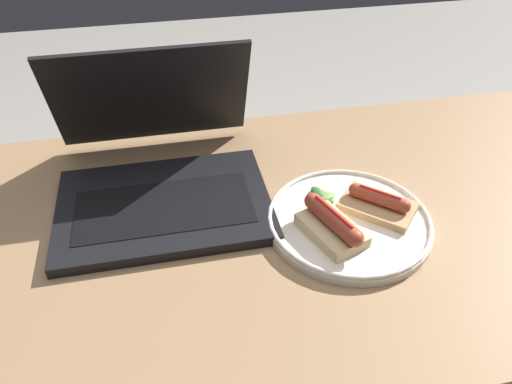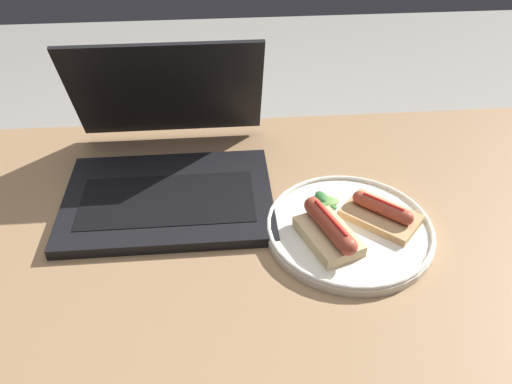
{
  "view_description": "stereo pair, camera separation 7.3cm",
  "coord_description": "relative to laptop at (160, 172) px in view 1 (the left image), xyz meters",
  "views": [
    {
      "loc": [
        -0.09,
        -0.58,
        1.23
      ],
      "look_at": [
        0.03,
        0.0,
        0.76
      ],
      "focal_mm": 35.0,
      "sensor_mm": 36.0,
      "label": 1
    },
    {
      "loc": [
        -0.02,
        -0.59,
        1.23
      ],
      "look_at": [
        0.03,
        0.0,
        0.76
      ],
      "focal_mm": 35.0,
      "sensor_mm": 36.0,
      "label": 2
    }
  ],
  "objects": [
    {
      "name": "salad_pile",
      "position": [
        0.26,
        -0.08,
        -0.02
      ],
      "size": [
        0.05,
        0.05,
        0.01
      ],
      "color": "#709E4C",
      "rests_on": "plate"
    },
    {
      "name": "laptop",
      "position": [
        0.0,
        0.0,
        0.0
      ],
      "size": [
        0.34,
        0.34,
        0.23
      ],
      "color": "black",
      "rests_on": "desk"
    },
    {
      "name": "plate",
      "position": [
        0.28,
        -0.15,
        -0.03
      ],
      "size": [
        0.26,
        0.26,
        0.02
      ],
      "color": "silver",
      "rests_on": "desk"
    },
    {
      "name": "desk",
      "position": [
        0.11,
        -0.11,
        -0.14
      ],
      "size": [
        1.42,
        0.66,
        0.7
      ],
      "color": "#93704C",
      "rests_on": "ground_plane"
    },
    {
      "name": "sausage_toast_middle",
      "position": [
        0.34,
        -0.13,
        -0.02
      ],
      "size": [
        0.13,
        0.13,
        0.04
      ],
      "rotation": [
        0.0,
        0.0,
        5.54
      ],
      "color": "tan",
      "rests_on": "plate"
    },
    {
      "name": "sausage_toast_left",
      "position": [
        0.24,
        -0.17,
        -0.01
      ],
      "size": [
        0.1,
        0.12,
        0.05
      ],
      "rotation": [
        0.0,
        0.0,
        5.07
      ],
      "color": "#D6B784",
      "rests_on": "plate"
    }
  ]
}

